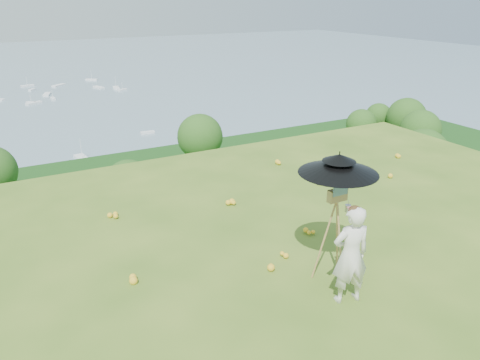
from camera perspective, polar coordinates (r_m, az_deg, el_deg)
ground at (r=8.66m, az=16.35°, el=-9.13°), size 14.00×14.00×0.00m
forest_slope at (r=52.43m, az=-16.64°, el=-18.88°), size 140.00×56.00×22.00m
shoreline_tier at (r=89.86m, az=-21.84°, el=-6.71°), size 170.00×28.00×8.00m
bay_water at (r=248.16m, az=-27.19°, el=10.43°), size 700.00×700.00×0.00m
slope_trees at (r=44.87m, az=-18.54°, el=-5.06°), size 110.00×50.00×6.00m
harbor_town at (r=87.14m, az=-22.43°, el=-2.93°), size 110.00×22.00×5.00m
wildflowers at (r=8.78m, az=15.26°, el=-8.10°), size 10.00×10.50×0.12m
painter at (r=7.07m, az=13.33°, el=-8.89°), size 0.64×0.49×1.56m
field_easel at (r=7.52m, az=11.43°, el=-6.14°), size 0.66×0.66×1.71m
sun_umbrella at (r=7.16m, az=11.84°, el=0.56°), size 1.34×1.34×0.76m
painter_cap at (r=6.74m, az=13.86°, el=-3.45°), size 0.20×0.24×0.10m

